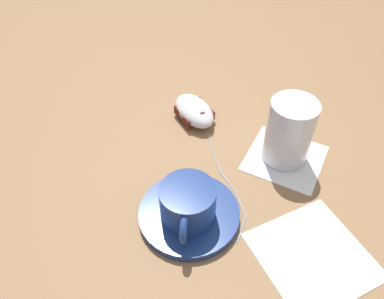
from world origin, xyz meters
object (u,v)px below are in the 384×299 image
(saucer, at_px, (189,214))
(computer_mouse, at_px, (194,111))
(drinking_glass, at_px, (289,131))
(coffee_cup, at_px, (188,203))

(saucer, distance_m, computer_mouse, 0.24)
(computer_mouse, bearing_deg, drinking_glass, -18.31)
(coffee_cup, height_order, computer_mouse, coffee_cup)
(saucer, distance_m, drinking_glass, 0.22)
(computer_mouse, relative_size, drinking_glass, 1.01)
(saucer, height_order, coffee_cup, coffee_cup)
(computer_mouse, xyz_separation_m, drinking_glass, (0.18, -0.06, 0.04))
(computer_mouse, bearing_deg, saucer, -76.97)
(coffee_cup, distance_m, computer_mouse, 0.25)
(saucer, xyz_separation_m, coffee_cup, (-0.00, -0.01, 0.04))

